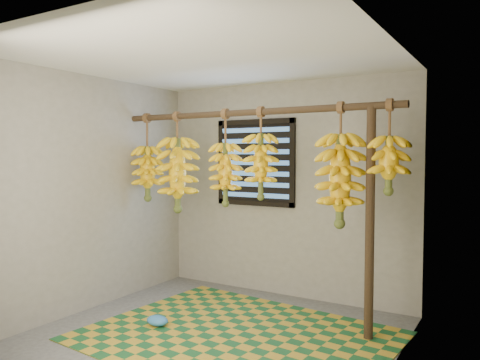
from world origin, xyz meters
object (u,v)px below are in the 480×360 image
Objects in this scene: banana_bunch_a at (148,173)px; woven_mat at (237,336)px; support_post at (370,224)px; banana_bunch_d at (261,166)px; banana_bunch_c at (225,174)px; plastic_bag at (157,321)px; banana_bunch_e at (340,180)px; banana_bunch_b at (178,175)px; banana_bunch_f at (389,165)px.

woven_mat is at bearing -19.59° from banana_bunch_a.
banana_bunch_d is at bearing 180.00° from support_post.
banana_bunch_c is (1.04, -0.00, 0.01)m from banana_bunch_a.
banana_bunch_e reaches higher than plastic_bag.
banana_bunch_b is (-2.07, 0.00, 0.38)m from support_post.
plastic_bag is 0.21× the size of banana_bunch_b.
banana_bunch_c and banana_bunch_f have the same top height.
banana_bunch_a is 1.45m from banana_bunch_d.
banana_bunch_e is (-0.27, 0.00, 0.37)m from support_post.
banana_bunch_b is 1.36× the size of banana_bunch_f.
banana_bunch_f is at bearing 0.00° from support_post.
support_post is 8.88× the size of plastic_bag.
banana_bunch_c is (-1.46, 0.00, 0.40)m from support_post.
banana_bunch_b and banana_bunch_f have the same top height.
banana_bunch_b reaches higher than woven_mat.
banana_bunch_a is at bearing 180.00° from support_post.
plastic_bag is at bearing -159.71° from banana_bunch_f.
banana_bunch_a is (-1.50, 0.53, 1.38)m from woven_mat.
banana_bunch_b is at bearing 180.00° from banana_bunch_c.
woven_mat is 1.97m from banana_bunch_f.
banana_bunch_c is 0.90× the size of banana_bunch_e.
banana_bunch_f is at bearing 0.00° from banana_bunch_b.
banana_bunch_a and banana_bunch_c have the same top height.
banana_bunch_a and banana_bunch_e have the same top height.
banana_bunch_d is (1.02, 0.00, 0.10)m from banana_bunch_b.
plastic_bag is at bearing -43.64° from banana_bunch_a.
banana_bunch_f is (2.22, 0.00, 0.13)m from banana_bunch_b.
plastic_bag is 0.29× the size of banana_bunch_f.
banana_bunch_c reaches higher than support_post.
banana_bunch_e is at bearing 0.00° from banana_bunch_c.
banana_bunch_c is at bearing -180.00° from banana_bunch_e.
banana_bunch_c is at bearing 180.00° from support_post.
banana_bunch_a is at bearing 180.00° from banana_bunch_e.
banana_bunch_b is at bearing 180.00° from banana_bunch_f.
plastic_bag is 1.74m from banana_bunch_d.
woven_mat is at bearing -144.17° from banana_bunch_e.
banana_bunch_d is at bearing 180.00° from banana_bunch_f.
banana_bunch_b reaches higher than plastic_bag.
support_post is 2.11m from banana_bunch_b.
banana_bunch_d reaches higher than woven_mat.
banana_bunch_c is at bearing 130.60° from woven_mat.
support_post is 1.51m from banana_bunch_c.
woven_mat is 3.22× the size of banana_bunch_f.
plastic_bag is 1.54m from banana_bunch_c.
banana_bunch_a is 1.04m from banana_bunch_c.
banana_bunch_f is (0.15, 0.00, 0.51)m from support_post.
banana_bunch_d is 0.82× the size of banana_bunch_e.
banana_bunch_f reaches higher than plastic_bag.
support_post is 1.84× the size of banana_bunch_e.
woven_mat is 2.10m from banana_bunch_a.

